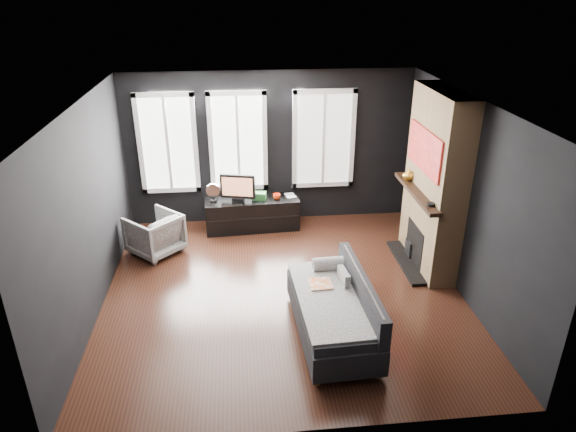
{
  "coord_description": "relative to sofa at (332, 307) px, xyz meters",
  "views": [
    {
      "loc": [
        -0.56,
        -6.17,
        4.07
      ],
      "look_at": [
        0.1,
        0.3,
        1.05
      ],
      "focal_mm": 32.0,
      "sensor_mm": 36.0,
      "label": 1
    }
  ],
  "objects": [
    {
      "name": "book",
      "position": [
        -0.26,
        3.19,
        0.27
      ],
      "size": [
        0.17,
        0.05,
        0.23
      ],
      "primitive_type": "imported",
      "rotation": [
        0.0,
        0.0,
        0.19
      ],
      "color": "#B2A38F",
      "rests_on": "media_console"
    },
    {
      "name": "armchair",
      "position": [
        -2.46,
        2.38,
        -0.03
      ],
      "size": [
        0.99,
        0.99,
        0.74
      ],
      "primitive_type": "imported",
      "rotation": [
        0.0,
        0.0,
        -2.34
      ],
      "color": "silver",
      "rests_on": "floor"
    },
    {
      "name": "windows",
      "position": [
        -0.96,
        3.48,
        1.98
      ],
      "size": [
        4.0,
        0.16,
        1.76
      ],
      "primitive_type": null,
      "color": "white",
      "rests_on": "wall_back"
    },
    {
      "name": "desk_fan",
      "position": [
        -1.53,
        3.1,
        0.33
      ],
      "size": [
        0.26,
        0.26,
        0.34
      ],
      "primitive_type": null,
      "rotation": [
        0.0,
        0.0,
        -0.1
      ],
      "color": "#A6A6A6",
      "rests_on": "media_console"
    },
    {
      "name": "storage_box",
      "position": [
        -0.73,
        3.11,
        0.22
      ],
      "size": [
        0.27,
        0.2,
        0.13
      ],
      "primitive_type": "cube",
      "rotation": [
        0.0,
        0.0,
        -0.21
      ],
      "color": "#2A682D",
      "rests_on": "media_console"
    },
    {
      "name": "mantel_vase",
      "position": [
        1.54,
        2.07,
        0.92
      ],
      "size": [
        0.22,
        0.23,
        0.18
      ],
      "primitive_type": "imported",
      "rotation": [
        0.0,
        0.0,
        -0.24
      ],
      "color": "gold",
      "rests_on": "fireplace"
    },
    {
      "name": "floor",
      "position": [
        -0.51,
        1.02,
        -0.4
      ],
      "size": [
        5.0,
        5.0,
        0.0
      ],
      "primitive_type": "plane",
      "color": "black",
      "rests_on": "ground"
    },
    {
      "name": "ceiling",
      "position": [
        -0.51,
        1.02,
        2.3
      ],
      "size": [
        5.0,
        5.0,
        0.0
      ],
      "primitive_type": "plane",
      "color": "white",
      "rests_on": "ground"
    },
    {
      "name": "sofa",
      "position": [
        0.0,
        0.0,
        0.0
      ],
      "size": [
        1.03,
        1.92,
        0.81
      ],
      "primitive_type": null,
      "rotation": [
        0.0,
        0.0,
        0.05
      ],
      "color": "#252527",
      "rests_on": "floor"
    },
    {
      "name": "fireplace",
      "position": [
        1.79,
        1.62,
        0.95
      ],
      "size": [
        0.7,
        1.62,
        2.7
      ],
      "primitive_type": null,
      "color": "#93724C",
      "rests_on": "floor"
    },
    {
      "name": "media_console",
      "position": [
        -0.86,
        3.12,
        -0.12
      ],
      "size": [
        1.66,
        0.6,
        0.56
      ],
      "primitive_type": null,
      "rotation": [
        0.0,
        0.0,
        0.06
      ],
      "color": "black",
      "rests_on": "floor"
    },
    {
      "name": "stripe_pillow",
      "position": [
        0.19,
        0.3,
        0.18
      ],
      "size": [
        0.11,
        0.31,
        0.31
      ],
      "primitive_type": "cube",
      "rotation": [
        0.0,
        0.0,
        0.12
      ],
      "color": "gray",
      "rests_on": "sofa"
    },
    {
      "name": "monitor",
      "position": [
        -1.1,
        3.07,
        0.43
      ],
      "size": [
        0.63,
        0.28,
        0.55
      ],
      "primitive_type": null,
      "rotation": [
        0.0,
        0.0,
        -0.24
      ],
      "color": "black",
      "rests_on": "media_console"
    },
    {
      "name": "mug",
      "position": [
        -0.43,
        3.09,
        0.22
      ],
      "size": [
        0.16,
        0.14,
        0.13
      ],
      "primitive_type": "imported",
      "rotation": [
        0.0,
        0.0,
        0.36
      ],
      "color": "red",
      "rests_on": "media_console"
    },
    {
      "name": "wall_left",
      "position": [
        -3.01,
        1.02,
        0.95
      ],
      "size": [
        0.02,
        5.0,
        2.7
      ],
      "primitive_type": "cube",
      "color": "black",
      "rests_on": "ground"
    },
    {
      "name": "wall_back",
      "position": [
        -0.51,
        3.52,
        0.95
      ],
      "size": [
        5.0,
        0.02,
        2.7
      ],
      "primitive_type": "cube",
      "color": "black",
      "rests_on": "ground"
    },
    {
      "name": "mantel_clock",
      "position": [
        1.54,
        1.07,
        0.84
      ],
      "size": [
        0.14,
        0.14,
        0.04
      ],
      "primitive_type": "cylinder",
      "rotation": [
        0.0,
        0.0,
        -0.29
      ],
      "color": "black",
      "rests_on": "fireplace"
    },
    {
      "name": "wall_right",
      "position": [
        1.99,
        1.02,
        0.95
      ],
      "size": [
        0.02,
        5.0,
        2.7
      ],
      "primitive_type": "cube",
      "color": "black",
      "rests_on": "ground"
    }
  ]
}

